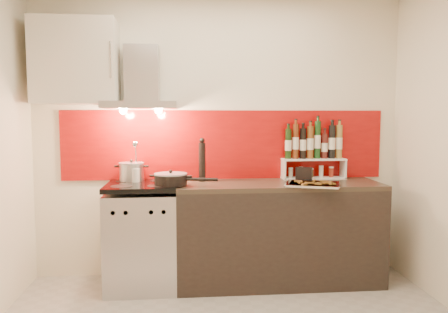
{
  "coord_description": "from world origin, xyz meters",
  "views": [
    {
      "loc": [
        -0.33,
        -2.67,
        1.48
      ],
      "look_at": [
        0.0,
        0.95,
        1.15
      ],
      "focal_mm": 35.0,
      "sensor_mm": 36.0,
      "label": 1
    }
  ],
  "objects": [
    {
      "name": "range_stove",
      "position": [
        -0.7,
        1.1,
        0.44
      ],
      "size": [
        0.6,
        0.6,
        0.91
      ],
      "color": "#B7B7BA",
      "rests_on": "ground"
    },
    {
      "name": "range_hood",
      "position": [
        -0.7,
        1.24,
        1.74
      ],
      "size": [
        0.62,
        0.5,
        0.61
      ],
      "color": "#B7B7BA",
      "rests_on": "back_wall"
    },
    {
      "name": "caddy_box",
      "position": [
        0.75,
        1.18,
        0.96
      ],
      "size": [
        0.16,
        0.11,
        0.13
      ],
      "primitive_type": "cube",
      "rotation": [
        0.0,
        0.0,
        -0.39
      ],
      "color": "black",
      "rests_on": "counter"
    },
    {
      "name": "baking_tray",
      "position": [
        0.75,
        0.89,
        0.92
      ],
      "size": [
        0.53,
        0.47,
        0.03
      ],
      "color": "silver",
      "rests_on": "counter"
    },
    {
      "name": "back_wall",
      "position": [
        0.0,
        1.4,
        1.3
      ],
      "size": [
        3.4,
        0.02,
        2.6
      ],
      "primitive_type": "cube",
      "color": "silver",
      "rests_on": "ground"
    },
    {
      "name": "counter",
      "position": [
        0.5,
        1.1,
        0.45
      ],
      "size": [
        1.8,
        0.6,
        0.9
      ],
      "color": "black",
      "rests_on": "ground"
    },
    {
      "name": "saute_pan",
      "position": [
        -0.44,
        0.99,
        0.96
      ],
      "size": [
        0.53,
        0.28,
        0.13
      ],
      "color": "black",
      "rests_on": "range_stove"
    },
    {
      "name": "step_shelf",
      "position": [
        0.88,
        1.31,
        1.16
      ],
      "size": [
        0.59,
        0.16,
        0.54
      ],
      "color": "white",
      "rests_on": "counter"
    },
    {
      "name": "backsplash",
      "position": [
        0.05,
        1.39,
        1.22
      ],
      "size": [
        3.0,
        0.02,
        0.64
      ],
      "primitive_type": "cube",
      "color": "#8F0707",
      "rests_on": "back_wall"
    },
    {
      "name": "stock_pot",
      "position": [
        -0.8,
        1.26,
        0.99
      ],
      "size": [
        0.22,
        0.22,
        0.19
      ],
      "color": "#B7B7BA",
      "rests_on": "range_stove"
    },
    {
      "name": "upper_cabinet",
      "position": [
        -1.25,
        1.22,
        1.95
      ],
      "size": [
        0.7,
        0.35,
        0.72
      ],
      "primitive_type": "cube",
      "color": "beige",
      "rests_on": "back_wall"
    },
    {
      "name": "pepper_mill",
      "position": [
        -0.17,
        1.24,
        1.09
      ],
      "size": [
        0.06,
        0.06,
        0.39
      ],
      "color": "black",
      "rests_on": "counter"
    },
    {
      "name": "utensil_jar",
      "position": [
        -0.76,
        1.18,
        1.01
      ],
      "size": [
        0.08,
        0.12,
        0.37
      ],
      "color": "silver",
      "rests_on": "range_stove"
    }
  ]
}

